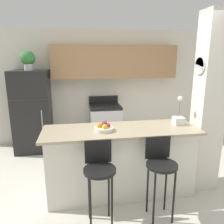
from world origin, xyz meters
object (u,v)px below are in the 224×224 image
at_px(bar_stool_left, 99,171).
at_px(potted_plant_on_fridge, 28,59).
at_px(fruit_bowl, 104,128).
at_px(bar_stool_right, 160,166).
at_px(stove_range, 105,125).
at_px(refrigerator, 33,111).
at_px(orchid_vase, 179,118).

distance_m(bar_stool_left, potted_plant_on_fridge, 2.93).
height_order(potted_plant_on_fridge, fruit_bowl, potted_plant_on_fridge).
relative_size(bar_stool_right, potted_plant_on_fridge, 2.63).
relative_size(bar_stool_right, fruit_bowl, 3.91).
height_order(stove_range, bar_stool_right, stove_range).
bearing_deg(stove_range, bar_stool_right, -82.09).
distance_m(bar_stool_left, bar_stool_right, 0.73).
bearing_deg(refrigerator, orchid_vase, -36.81).
relative_size(bar_stool_left, bar_stool_right, 1.00).
bearing_deg(orchid_vase, stove_range, 114.69).
height_order(refrigerator, orchid_vase, refrigerator).
distance_m(bar_stool_right, orchid_vase, 0.89).
bearing_deg(orchid_vase, refrigerator, 143.19).
distance_m(stove_range, fruit_bowl, 2.03).
relative_size(stove_range, bar_stool_left, 1.06).
height_order(refrigerator, stove_range, refrigerator).
distance_m(stove_range, bar_stool_left, 2.49).
distance_m(bar_stool_left, orchid_vase, 1.44).
bearing_deg(potted_plant_on_fridge, stove_range, 1.85).
bearing_deg(refrigerator, fruit_bowl, -56.06).
height_order(bar_stool_left, orchid_vase, orchid_vase).
bearing_deg(refrigerator, stove_range, 1.86).
bearing_deg(bar_stool_left, refrigerator, 115.50).
height_order(bar_stool_right, potted_plant_on_fridge, potted_plant_on_fridge).
relative_size(refrigerator, potted_plant_on_fridge, 4.42).
xyz_separation_m(refrigerator, potted_plant_on_fridge, (-0.00, 0.00, 1.06)).
height_order(stove_range, bar_stool_left, stove_range).
distance_m(potted_plant_on_fridge, orchid_vase, 3.09).
xyz_separation_m(potted_plant_on_fridge, fruit_bowl, (1.27, -1.88, -0.89)).
height_order(refrigerator, bar_stool_right, refrigerator).
bearing_deg(bar_stool_right, bar_stool_left, 180.00).
bearing_deg(refrigerator, bar_stool_right, -51.96).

